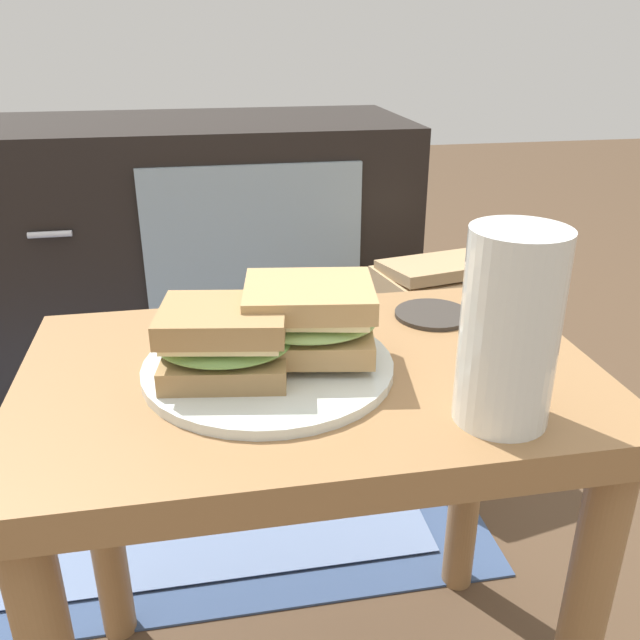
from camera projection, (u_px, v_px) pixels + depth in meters
The scene contains 9 objects.
side_table at pixel (311, 445), 0.69m from camera, with size 0.56×0.36×0.46m.
tv_cabinet at pixel (195, 249), 1.56m from camera, with size 0.96×0.46×0.58m.
area_rug at pixel (157, 472), 1.25m from camera, with size 1.09×0.72×0.01m.
plate at pixel (269, 369), 0.64m from camera, with size 0.24×0.24×0.01m, color silver.
sandwich_front at pixel (224, 341), 0.61m from camera, with size 0.13×0.11×0.07m.
sandwich_back at pixel (309, 317), 0.64m from camera, with size 0.15×0.13×0.07m.
beer_glass at pixel (509, 333), 0.54m from camera, with size 0.08×0.08×0.17m.
coaster at pixel (433, 314), 0.77m from camera, with size 0.09×0.09×0.01m, color #332D28.
paper_bag at pixel (433, 361), 1.26m from camera, with size 0.23×0.20×0.39m.
Camera 1 is at (-0.10, -0.57, 0.77)m, focal length 37.66 mm.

